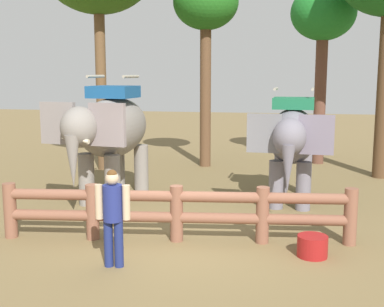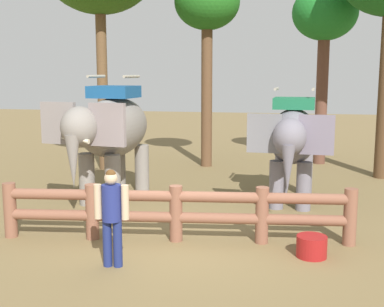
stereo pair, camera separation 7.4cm
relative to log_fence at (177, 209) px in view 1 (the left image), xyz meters
The scene contains 8 objects.
ground_plane 0.61m from the log_fence, 90.00° to the left, with size 60.00×60.00×0.00m, color brown.
log_fence is the anchor object (origin of this frame).
elephant_near_left 3.66m from the log_fence, 129.52° to the left, with size 2.02×3.59×3.04m.
elephant_center 3.92m from the log_fence, 56.42° to the left, with size 1.83×3.21×2.75m.
tourist_woman_in_black 1.63m from the log_fence, 117.24° to the right, with size 0.57×0.33×1.60m.
tree_far_left 8.85m from the log_fence, 95.01° to the left, with size 2.10×2.10×6.22m.
tree_back_center 10.24m from the log_fence, 70.78° to the left, with size 2.15×2.15×5.96m.
feed_bucket 2.51m from the log_fence, ahead, with size 0.52×0.52×0.37m.
Camera 1 is at (1.93, -8.93, 3.12)m, focal length 47.24 mm.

